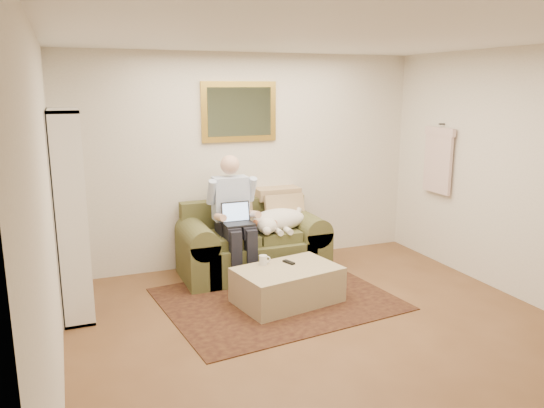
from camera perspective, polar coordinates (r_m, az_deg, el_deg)
room_shell at (r=4.66m, az=5.87°, el=1.33°), size 4.51×5.00×2.61m
rug at (r=5.69m, az=0.51°, el=-10.15°), size 2.49×2.09×0.01m
sofa at (r=6.37m, az=-2.12°, el=-4.86°), size 1.71×0.87×1.02m
seated_man at (r=6.04m, az=-3.95°, el=-1.70°), size 0.56×0.80×1.44m
laptop at (r=5.97m, az=-3.76°, el=-1.53°), size 0.33×0.26×0.24m
sleeping_dog at (r=6.30m, az=0.74°, el=-1.67°), size 0.70×0.44×0.26m
ottoman at (r=5.55m, az=1.66°, el=-8.71°), size 1.14×0.84×0.38m
coffee_mug at (r=5.57m, az=-0.96°, el=-6.05°), size 0.08×0.08×0.10m
tv_remote at (r=5.63m, az=1.82°, el=-6.28°), size 0.10×0.16×0.02m
bookshelf at (r=5.44m, az=-20.84°, el=-1.05°), size 0.28×0.80×2.00m
wall_mirror at (r=6.50m, az=-3.54°, el=9.88°), size 0.94×0.04×0.72m
hanging_shirt at (r=6.88m, az=17.45°, el=4.88°), size 0.06×0.52×0.90m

